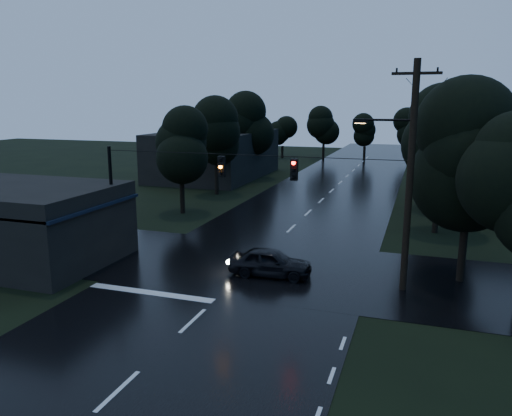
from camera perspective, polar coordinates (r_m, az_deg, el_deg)
The scene contains 18 objects.
ground at distance 15.99m, azimuth -15.50°, elevation -19.56°, with size 160.00×160.00×0.00m, color black.
main_road at distance 42.69m, azimuth 7.45°, elevation 0.82°, with size 12.00×120.00×0.02m, color black.
cross_street at distance 25.81m, azimuth -0.45°, elevation -6.60°, with size 60.00×9.00×0.02m, color black.
storefront at distance 29.69m, azimuth -26.90°, elevation -1.40°, with size 12.15×7.00×4.00m.
building_far_right at distance 45.91m, azimuth 25.98°, elevation 3.27°, with size 10.00×14.00×4.40m, color black.
building_far_left at distance 55.93m, azimuth -4.69°, elevation 6.14°, with size 10.00×16.00×5.00m, color black.
utility_pole_main at distance 22.32m, azimuth 16.98°, elevation 3.81°, with size 3.50×0.30×10.00m.
utility_pole_far at distance 39.36m, azimuth 19.00°, elevation 5.03°, with size 2.00×0.30×7.50m.
anchor_pole_left at distance 27.50m, azimuth -16.11°, elevation 0.56°, with size 0.18×0.18×6.00m, color black.
span_signals at distance 23.51m, azimuth 0.01°, elevation 4.69°, with size 15.00×0.37×1.12m.
tree_corner_near at distance 24.30m, azimuth 23.38°, elevation 5.73°, with size 4.48×4.48×9.44m.
tree_left_a at distance 37.33m, azimuth -8.61°, elevation 7.31°, with size 3.92×3.92×8.26m.
tree_left_b at distance 44.79m, azimuth -4.62°, elevation 8.66°, with size 4.20×4.20×8.85m.
tree_left_c at distance 54.29m, azimuth -1.02°, elevation 9.69°, with size 4.48×4.48×9.44m.
tree_right_a at distance 33.23m, azimuth 20.42°, elevation 6.76°, with size 4.20×4.20×8.85m.
tree_right_b at distance 41.20m, azimuth 21.02°, elevation 8.13°, with size 4.48×4.48×9.44m.
tree_right_c at distance 51.19m, azimuth 21.34°, elevation 9.15°, with size 4.76×4.76×10.03m.
car at distance 24.19m, azimuth 1.66°, elevation -6.21°, with size 1.61×3.99×1.36m, color black.
Camera 1 is at (7.98, -11.11, 8.28)m, focal length 35.00 mm.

